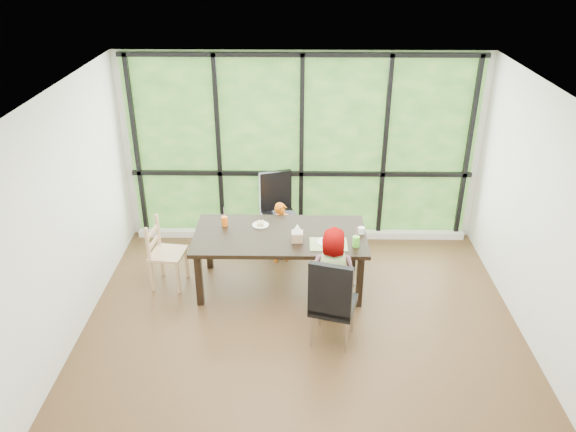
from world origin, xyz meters
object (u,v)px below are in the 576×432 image
(chair_interior_leather, at_px, (333,299))
(orange_cup, at_px, (225,221))
(green_cup, at_px, (356,242))
(white_mug, at_px, (361,231))
(tissue_box, at_px, (297,237))
(dining_table, at_px, (280,260))
(plate_near, at_px, (326,242))
(chair_end_beech, at_px, (168,254))
(child_toddler, at_px, (281,232))
(chair_window_leather, at_px, (280,212))
(plate_far, at_px, (261,225))
(child_older, at_px, (333,273))

(chair_interior_leather, distance_m, orange_cup, 1.84)
(green_cup, relative_size, white_mug, 1.60)
(orange_cup, bearing_deg, tissue_box, -22.44)
(dining_table, height_order, plate_near, plate_near)
(orange_cup, bearing_deg, white_mug, -6.11)
(dining_table, height_order, white_mug, white_mug)
(dining_table, xyz_separation_m, chair_end_beech, (-1.41, 0.01, 0.08))
(dining_table, distance_m, child_toddler, 0.63)
(chair_interior_leather, bearing_deg, dining_table, -44.50)
(dining_table, height_order, tissue_box, tissue_box)
(orange_cup, relative_size, white_mug, 1.48)
(chair_window_leather, relative_size, plate_far, 5.20)
(child_older, bearing_deg, plate_far, -39.66)
(chair_window_leather, relative_size, green_cup, 8.23)
(chair_interior_leather, bearing_deg, tissue_box, -50.47)
(chair_window_leather, distance_m, plate_far, 0.85)
(green_cup, relative_size, tissue_box, 0.95)
(chair_window_leather, bearing_deg, child_older, -86.51)
(chair_end_beech, distance_m, child_older, 2.12)
(plate_far, bearing_deg, tissue_box, -39.91)
(chair_interior_leather, relative_size, chair_end_beech, 1.20)
(dining_table, height_order, chair_interior_leather, chair_interior_leather)
(green_cup, distance_m, white_mug, 0.33)
(dining_table, xyz_separation_m, chair_interior_leather, (0.60, -1.06, 0.17))
(dining_table, bearing_deg, tissue_box, -38.03)
(dining_table, relative_size, tissue_box, 15.38)
(chair_window_leather, height_order, orange_cup, chair_window_leather)
(chair_interior_leather, height_order, green_cup, chair_interior_leather)
(child_older, height_order, green_cup, child_older)
(orange_cup, bearing_deg, plate_far, 1.34)
(child_toddler, height_order, plate_near, child_toddler)
(white_mug, bearing_deg, chair_end_beech, -179.51)
(child_toddler, bearing_deg, plate_near, -76.61)
(green_cup, height_order, white_mug, green_cup)
(child_older, bearing_deg, tissue_box, -42.44)
(plate_far, bearing_deg, chair_interior_leather, -56.16)
(chair_interior_leather, relative_size, plate_far, 5.20)
(chair_window_leather, xyz_separation_m, white_mug, (1.03, -0.98, 0.25))
(child_older, height_order, white_mug, child_older)
(chair_interior_leather, height_order, plate_far, chair_interior_leather)
(chair_end_beech, relative_size, child_older, 0.80)
(chair_interior_leather, bearing_deg, chair_end_beech, -12.15)
(chair_interior_leather, distance_m, chair_end_beech, 2.28)
(chair_window_leather, distance_m, orange_cup, 1.08)
(orange_cup, bearing_deg, chair_end_beech, -164.07)
(chair_window_leather, xyz_separation_m, chair_interior_leather, (0.64, -2.07, 0.00))
(chair_end_beech, xyz_separation_m, tissue_box, (1.62, -0.17, 0.36))
(dining_table, bearing_deg, chair_interior_leather, -60.19)
(chair_end_beech, bearing_deg, orange_cup, -66.86)
(child_toddler, distance_m, tissue_box, 0.90)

